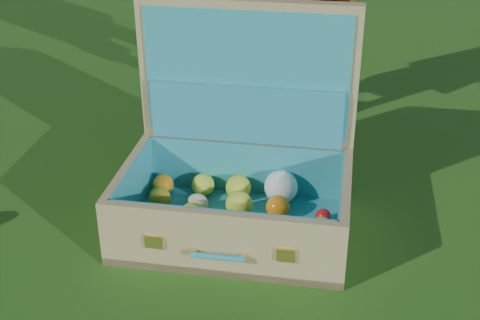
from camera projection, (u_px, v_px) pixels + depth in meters
name	position (u px, v px, depth m)	size (l,w,h in m)	color
ground	(176.00, 235.00, 1.87)	(60.00, 60.00, 0.00)	#215114
suitcase	(238.00, 167.00, 1.87)	(0.64, 0.49, 0.61)	tan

